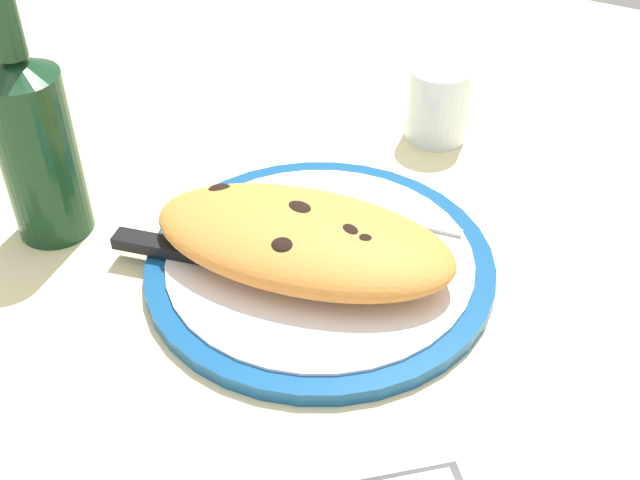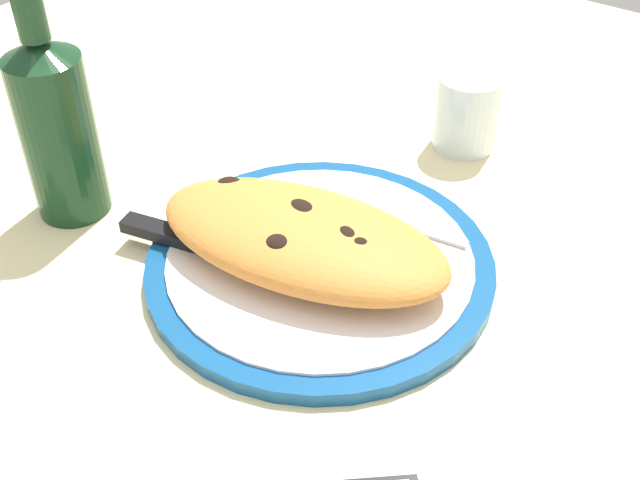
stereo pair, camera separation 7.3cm
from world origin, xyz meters
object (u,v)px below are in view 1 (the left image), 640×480
object	(u,v)px
plate	(320,264)
water_glass	(438,108)
knife	(199,254)
calzone	(303,239)
wine_bottle	(36,143)
fork	(358,211)

from	to	relation	value
plate	water_glass	xyz separation A→B (cm)	(-0.53, -27.18, 2.90)
plate	knife	bearing A→B (deg)	29.15
water_glass	plate	bearing A→B (deg)	88.88
calzone	wine_bottle	xyz separation A→B (cm)	(24.97, 5.50, 5.73)
wine_bottle	plate	bearing A→B (deg)	-165.61
fork	wine_bottle	xyz separation A→B (cm)	(26.21, 14.36, 8.06)
fork	wine_bottle	distance (cm)	30.95
plate	knife	size ratio (longest dim) A/B	1.36
plate	wine_bottle	world-z (taller)	wine_bottle
fork	knife	size ratio (longest dim) A/B	0.74
wine_bottle	fork	bearing A→B (deg)	-151.28
knife	water_glass	size ratio (longest dim) A/B	2.75
fork	knife	xyz separation A→B (cm)	(9.82, 13.08, 0.30)
wine_bottle	calzone	bearing A→B (deg)	-167.58
plate	wine_bottle	xyz separation A→B (cm)	(26.11, 6.70, 9.13)
fork	water_glass	size ratio (longest dim) A/B	2.03
calzone	water_glass	size ratio (longest dim) A/B	3.45
fork	water_glass	xyz separation A→B (cm)	(-0.43, -19.52, 1.83)
plate	knife	xyz separation A→B (cm)	(9.72, 5.42, 1.38)
knife	wine_bottle	distance (cm)	18.17
plate	water_glass	bearing A→B (deg)	-91.12
fork	calzone	bearing A→B (deg)	82.05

